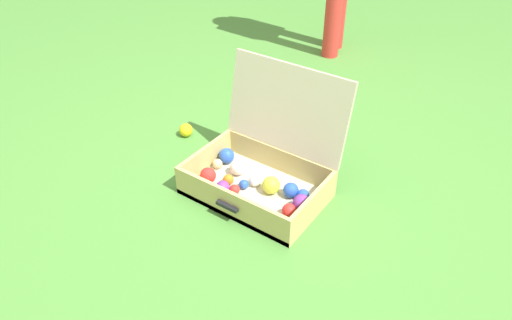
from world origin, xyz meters
name	(u,v)px	position (x,y,z in m)	size (l,w,h in m)	color
ground_plane	(267,195)	(0.00, 0.00, 0.00)	(16.00, 16.00, 0.00)	#4C8C38
open_suitcase	(263,168)	(-0.05, 0.03, 0.12)	(0.62, 0.53, 0.55)	beige
stray_ball_on_grass	(186,130)	(-0.65, 0.16, 0.04)	(0.07, 0.07, 0.07)	yellow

